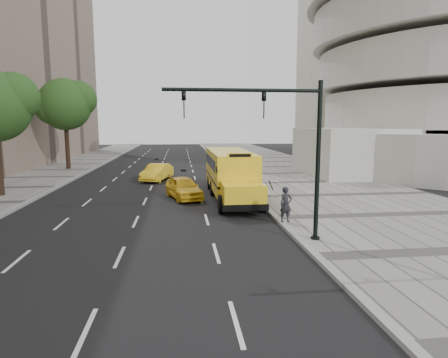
{
  "coord_description": "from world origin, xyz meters",
  "views": [
    {
      "loc": [
        1.23,
        -23.3,
        4.71
      ],
      "look_at": [
        3.5,
        -4.0,
        1.9
      ],
      "focal_mm": 30.0,
      "sensor_mm": 36.0,
      "label": 1
    }
  ],
  "objects": [
    {
      "name": "traffic_signal",
      "position": [
        5.19,
        -9.22,
        4.09
      ],
      "size": [
        6.18,
        0.36,
        6.4
      ],
      "color": "black",
      "rests_on": "ground"
    },
    {
      "name": "pedestrian",
      "position": [
        6.15,
        -6.48,
        1.0
      ],
      "size": [
        0.69,
        0.53,
        1.69
      ],
      "primitive_type": "imported",
      "rotation": [
        0.0,
        0.0,
        0.22
      ],
      "color": "#232127",
      "rests_on": "sidewalk_museum"
    },
    {
      "name": "taxi_near",
      "position": [
        1.42,
        0.64,
        0.71
      ],
      "size": [
        2.74,
        4.46,
        1.42
      ],
      "primitive_type": "imported",
      "rotation": [
        0.0,
        0.0,
        0.28
      ],
      "color": "yellow",
      "rests_on": "ground"
    },
    {
      "name": "sidewalk_museum",
      "position": [
        12.0,
        0.0,
        0.07
      ],
      "size": [
        12.0,
        140.0,
        0.15
      ],
      "primitive_type": "cube",
      "color": "gray",
      "rests_on": "ground"
    },
    {
      "name": "taxi_far",
      "position": [
        -0.76,
        8.77,
        0.71
      ],
      "size": [
        2.77,
        4.57,
        1.42
      ],
      "primitive_type": "imported",
      "rotation": [
        0.0,
        0.0,
        -0.32
      ],
      "color": "yellow",
      "rests_on": "ground"
    },
    {
      "name": "guggenheim",
      "position": [
        29.37,
        18.51,
        13.58
      ],
      "size": [
        33.2,
        42.2,
        35.0
      ],
      "color": "silver",
      "rests_on": "ground"
    },
    {
      "name": "tree_c",
      "position": [
        -10.4,
        17.56,
        6.85
      ],
      "size": [
        5.96,
        5.3,
        9.46
      ],
      "color": "black",
      "rests_on": "ground"
    },
    {
      "name": "curb_far",
      "position": [
        -8.0,
        0.0,
        0.07
      ],
      "size": [
        0.3,
        140.0,
        0.15
      ],
      "primitive_type": "cube",
      "color": "gray",
      "rests_on": "ground"
    },
    {
      "name": "school_bus",
      "position": [
        4.5,
        1.14,
        1.76
      ],
      "size": [
        2.96,
        11.56,
        3.19
      ],
      "color": "yellow",
      "rests_on": "ground"
    },
    {
      "name": "ground",
      "position": [
        0.0,
        0.0,
        0.0
      ],
      "size": [
        140.0,
        140.0,
        0.0
      ],
      "primitive_type": "plane",
      "color": "black",
      "rests_on": "ground"
    },
    {
      "name": "curb_museum",
      "position": [
        6.0,
        0.0,
        0.07
      ],
      "size": [
        0.3,
        140.0,
        0.15
      ],
      "primitive_type": "cube",
      "color": "gray",
      "rests_on": "ground"
    }
  ]
}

